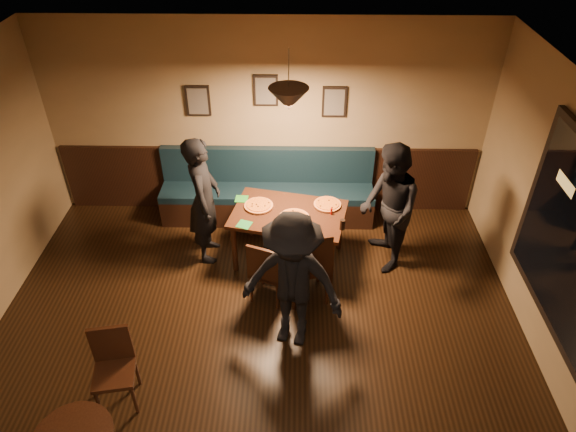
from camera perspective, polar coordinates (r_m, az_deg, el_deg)
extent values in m
plane|color=black|center=(5.39, -4.05, -20.73)|extent=(7.00, 7.00, 0.00)
plane|color=silver|center=(3.41, -6.03, 5.90)|extent=(7.00, 7.00, 0.00)
plane|color=#8C704F|center=(7.14, -2.36, 10.41)|extent=(6.00, 0.00, 6.00)
cube|color=black|center=(7.55, -2.21, 4.15)|extent=(5.88, 0.06, 1.00)
cube|color=black|center=(7.10, -9.88, 12.40)|extent=(0.32, 0.04, 0.42)
cube|color=black|center=(6.93, -2.47, 13.65)|extent=(0.32, 0.04, 0.42)
cube|color=black|center=(7.00, 5.12, 12.42)|extent=(0.32, 0.04, 0.42)
cone|color=black|center=(5.68, 0.07, 12.78)|extent=(0.44, 0.44, 0.25)
cube|color=black|center=(6.65, 0.06, -2.24)|extent=(1.54, 1.15, 0.74)
imported|color=black|center=(6.53, -9.24, 1.71)|extent=(0.44, 0.65, 1.72)
imported|color=black|center=(6.43, 11.04, 0.79)|extent=(0.75, 0.91, 1.70)
imported|color=black|center=(5.33, 0.47, -7.35)|extent=(1.20, 0.87, 1.67)
cylinder|color=gold|center=(6.53, -3.25, 1.16)|extent=(0.45, 0.45, 0.04)
cylinder|color=orange|center=(6.30, 0.67, -0.22)|extent=(0.42, 0.42, 0.04)
cylinder|color=orange|center=(6.56, 4.36, 1.29)|extent=(0.40, 0.40, 0.04)
cylinder|color=black|center=(6.16, 6.01, -0.94)|extent=(0.08, 0.08, 0.13)
cylinder|color=#A00E05|center=(6.39, 4.80, 0.59)|extent=(0.03, 0.03, 0.11)
cube|color=#217B21|center=(6.70, -5.13, 1.89)|extent=(0.17, 0.17, 0.01)
cube|color=#1E712E|center=(6.25, -4.84, -0.94)|extent=(0.21, 0.21, 0.01)
cube|color=#B6B6BB|center=(6.12, 0.02, -1.75)|extent=(0.21, 0.07, 0.00)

